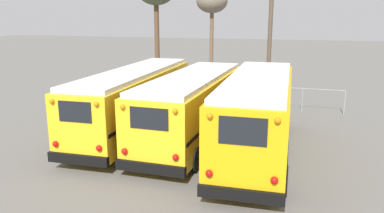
# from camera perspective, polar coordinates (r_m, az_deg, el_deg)

# --- Properties ---
(ground_plane) EXTENTS (160.00, 160.00, 0.00)m
(ground_plane) POSITION_cam_1_polar(r_m,az_deg,el_deg) (16.91, -0.26, -5.43)
(ground_plane) COLOR #66635E
(school_bus_0) EXTENTS (2.77, 10.81, 3.04)m
(school_bus_0) POSITION_cam_1_polar(r_m,az_deg,el_deg) (18.27, -8.55, 1.29)
(school_bus_0) COLOR yellow
(school_bus_0) RESTS_ON ground
(school_bus_1) EXTENTS (2.71, 9.85, 3.00)m
(school_bus_1) POSITION_cam_1_polar(r_m,az_deg,el_deg) (16.87, 0.19, 0.29)
(school_bus_1) COLOR yellow
(school_bus_1) RESTS_ON ground
(school_bus_2) EXTENTS (2.90, 9.98, 3.22)m
(school_bus_2) POSITION_cam_1_polar(r_m,az_deg,el_deg) (15.28, 9.97, -0.87)
(school_bus_2) COLOR #EAAA0F
(school_bus_2) RESTS_ON ground
(utility_pole) EXTENTS (1.80, 0.30, 8.04)m
(utility_pole) POSITION_cam_1_polar(r_m,az_deg,el_deg) (26.95, 11.78, 10.44)
(utility_pole) COLOR brown
(utility_pole) RESTS_ON ground
(bare_tree_1) EXTENTS (2.42, 2.42, 7.56)m
(bare_tree_1) POSITION_cam_1_polar(r_m,az_deg,el_deg) (29.96, 3.06, 15.42)
(bare_tree_1) COLOR brown
(bare_tree_1) RESTS_ON ground
(fence_line) EXTENTS (14.09, 0.06, 1.42)m
(fence_line) POSITION_cam_1_polar(r_m,az_deg,el_deg) (23.40, 4.98, 2.34)
(fence_line) COLOR #939399
(fence_line) RESTS_ON ground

